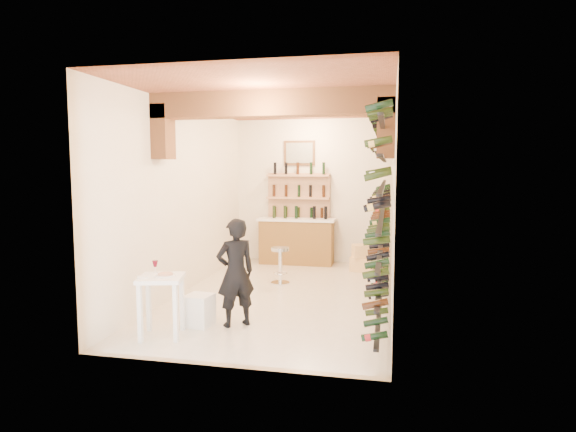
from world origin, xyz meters
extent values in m
plane|color=beige|center=(0.00, 0.00, 0.00)|extent=(6.00, 6.00, 0.00)
cube|color=silver|center=(0.00, 3.00, 1.60)|extent=(3.50, 0.02, 3.20)
cube|color=silver|center=(0.00, -3.00, 1.60)|extent=(3.50, 0.02, 3.20)
cube|color=silver|center=(-1.75, 0.00, 1.60)|extent=(0.02, 6.00, 3.20)
cube|color=silver|center=(1.75, 0.00, 1.60)|extent=(0.02, 6.00, 3.20)
cube|color=brown|center=(0.00, 0.00, 3.20)|extent=(3.50, 6.00, 0.02)
cube|color=#9A5E36|center=(0.00, -1.00, 3.02)|extent=(3.50, 0.35, 0.36)
cube|color=#9A5E36|center=(-1.63, -1.00, 2.65)|extent=(0.24, 0.35, 0.80)
cube|color=#9A5E36|center=(1.63, -1.00, 2.65)|extent=(0.24, 0.35, 0.80)
cube|color=black|center=(1.59, 0.00, 0.25)|extent=(0.06, 5.70, 0.03)
cube|color=black|center=(1.59, 0.00, 0.65)|extent=(0.06, 5.70, 0.03)
cube|color=black|center=(1.59, 0.00, 1.05)|extent=(0.06, 5.70, 0.03)
cube|color=black|center=(1.59, 0.00, 1.45)|extent=(0.06, 5.70, 0.03)
cube|color=black|center=(1.59, 0.00, 1.85)|extent=(0.06, 5.70, 0.03)
cube|color=black|center=(1.59, 0.00, 2.25)|extent=(0.06, 5.70, 0.03)
cube|color=black|center=(1.59, 0.00, 2.65)|extent=(0.06, 5.70, 0.03)
cube|color=brown|center=(-0.30, 2.65, 0.48)|extent=(1.60, 0.55, 0.96)
cube|color=white|center=(-0.30, 2.65, 0.98)|extent=(1.70, 0.62, 0.05)
cube|color=tan|center=(-0.30, 2.92, 1.00)|extent=(1.40, 0.10, 2.00)
cube|color=tan|center=(-0.30, 2.82, 0.45)|extent=(1.40, 0.28, 0.04)
cube|color=tan|center=(-0.30, 2.82, 0.95)|extent=(1.40, 0.28, 0.04)
cube|color=tan|center=(-0.30, 2.82, 1.45)|extent=(1.40, 0.28, 0.04)
cube|color=tan|center=(-0.30, 2.82, 1.95)|extent=(1.40, 0.28, 0.04)
cube|color=brown|center=(-0.30, 2.97, 2.45)|extent=(0.70, 0.04, 0.55)
cube|color=#99998C|center=(-0.30, 2.94, 2.45)|extent=(0.60, 0.01, 0.45)
cube|color=white|center=(-1.09, -2.26, 0.75)|extent=(0.65, 0.65, 0.05)
cube|color=white|center=(-1.24, -2.52, 0.36)|extent=(0.05, 0.05, 0.72)
cube|color=white|center=(-0.82, -2.42, 0.36)|extent=(0.05, 0.05, 0.72)
cube|color=white|center=(-1.35, -2.10, 0.36)|extent=(0.05, 0.05, 0.72)
cube|color=white|center=(-0.93, -2.00, 0.36)|extent=(0.05, 0.05, 0.72)
cylinder|color=white|center=(-1.04, -2.24, 0.78)|extent=(0.25, 0.25, 0.02)
cylinder|color=#BF7266|center=(-1.04, -2.24, 0.80)|extent=(0.18, 0.18, 0.02)
cube|color=white|center=(-1.27, -2.38, 0.78)|extent=(0.17, 0.17, 0.02)
cylinder|color=white|center=(-1.24, -2.11, 0.78)|extent=(0.07, 0.07, 0.00)
cylinder|color=white|center=(-1.24, -2.11, 0.82)|extent=(0.01, 0.01, 0.09)
cone|color=#510715|center=(-1.24, -2.11, 0.90)|extent=(0.08, 0.08, 0.08)
cube|color=white|center=(-0.79, -1.77, 0.21)|extent=(0.38, 0.38, 0.42)
imported|color=black|center=(-0.30, -1.67, 0.73)|extent=(0.63, 0.61, 1.46)
cylinder|color=silver|center=(-0.24, 0.75, 0.01)|extent=(0.35, 0.35, 0.03)
cylinder|color=silver|center=(-0.24, 0.75, 0.32)|extent=(0.07, 0.07, 0.61)
cylinder|color=silver|center=(-0.24, 0.75, 0.64)|extent=(0.33, 0.33, 0.06)
torus|color=silver|center=(-0.24, 0.75, 0.19)|extent=(0.26, 0.26, 0.02)
cube|color=#E6BE7E|center=(1.20, 2.14, 0.15)|extent=(0.57, 0.47, 0.30)
cube|color=#E6BE7E|center=(1.20, 2.14, 0.43)|extent=(0.52, 0.43, 0.26)
camera|label=1|loc=(1.69, -7.71, 2.13)|focal=30.03mm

